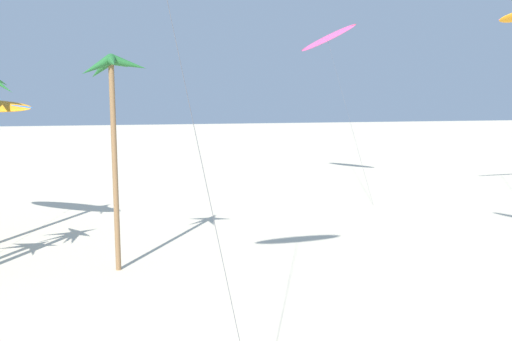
% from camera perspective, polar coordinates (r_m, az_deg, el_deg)
% --- Properties ---
extents(palm_tree_3, '(3.43, 3.62, 11.27)m').
position_cam_1_polar(palm_tree_3, '(30.02, -14.17, 7.88)').
color(palm_tree_3, olive).
rests_on(palm_tree_3, ground).
extents(flying_kite_0, '(3.78, 12.69, 15.41)m').
position_cam_1_polar(flying_kite_0, '(54.72, 7.14, 12.98)').
color(flying_kite_0, '#EA5193').
rests_on(flying_kite_0, ground).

